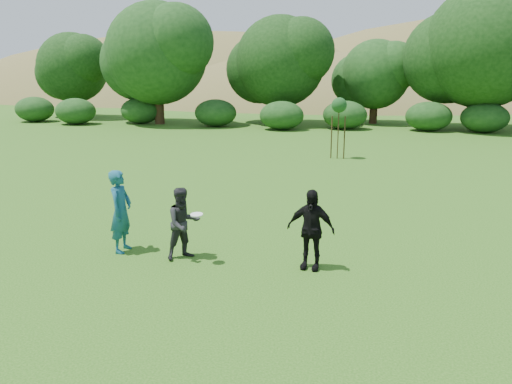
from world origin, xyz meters
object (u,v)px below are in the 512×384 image
at_px(sapling, 339,107).
at_px(player_teal, 121,211).
at_px(player_black, 311,229).
at_px(player_grey, 183,223).

bearing_deg(sapling, player_teal, -106.66).
xyz_separation_m(player_black, sapling, (-0.31, 13.65, 1.55)).
xyz_separation_m(player_teal, player_grey, (1.55, -0.11, -0.15)).
relative_size(player_grey, player_black, 0.94).
bearing_deg(player_grey, player_black, -43.73).
bearing_deg(player_black, sapling, 98.67).
relative_size(player_teal, player_grey, 1.18).
relative_size(player_teal, sapling, 0.67).
distance_m(player_teal, player_black, 4.37).
bearing_deg(sapling, player_grey, -100.38).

